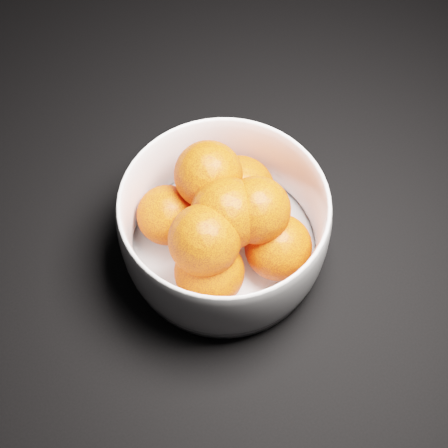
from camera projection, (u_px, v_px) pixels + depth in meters
bowl at (224, 227)px, 0.60m from camera, size 0.20×0.20×0.10m
orange_pile at (225, 219)px, 0.59m from camera, size 0.14×0.15×0.11m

